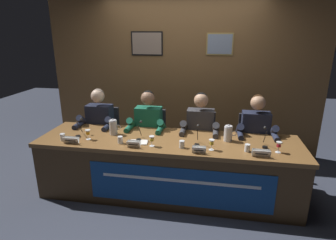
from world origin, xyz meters
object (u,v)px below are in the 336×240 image
Objects in this scene: panelist_center_left at (147,128)px; nameplate_far_right at (261,153)px; microphone_center_left at (139,134)px; document_stack_center_left at (139,142)px; juice_glass_far_left at (88,133)px; nameplate_center_right at (199,150)px; water_pitcher_left_side at (113,127)px; nameplate_far_left at (71,140)px; panelist_far_right at (256,135)px; juice_glass_center_right at (212,143)px; microphone_center_right at (197,138)px; chair_center_left at (151,141)px; chair_center_right at (200,145)px; water_cup_far_left at (63,137)px; juice_glass_center_left at (152,139)px; water_cup_center_right at (182,145)px; juice_glass_far_right at (279,145)px; water_cup_center_left at (120,140)px; microphone_far_left at (79,130)px; water_cup_far_right at (247,148)px; water_pitcher_right_side at (228,133)px; panelist_far_left at (98,125)px; conference_table at (167,160)px; chair_far_right at (252,148)px; chair_far_left at (105,138)px; panelist_center_right at (200,131)px; microphone_far_right at (265,141)px.

panelist_center_left is 1.59m from nameplate_far_right.
document_stack_center_left is (0.02, -0.11, -0.07)m from microphone_center_left.
nameplate_center_right is (1.36, -0.17, -0.05)m from juice_glass_far_left.
nameplate_far_left is at bearing -135.80° from water_pitcher_left_side.
document_stack_center_left is (-1.41, -0.58, 0.03)m from panelist_far_right.
juice_glass_center_right is 0.57× the size of microphone_center_right.
chair_center_right is (0.73, 0.00, 0.00)m from chair_center_left.
juice_glass_center_left reaches higher than water_cup_far_left.
juice_glass_far_right is at bearing 2.89° from water_cup_center_right.
juice_glass_center_left is 1.46× the size of water_cup_center_left.
microphone_far_left reaches higher than water_cup_far_right.
microphone_center_left is at bearing 10.08° from juice_glass_far_left.
panelist_center_left is at bearing 163.12° from water_pitcher_right_side.
juice_glass_far_right is at bearing -13.93° from panelist_far_left.
chair_far_right is at bearing 33.72° from conference_table.
chair_far_left is at bearing 99.17° from juice_glass_far_left.
conference_table is 15.24× the size of water_pitcher_right_side.
nameplate_far_right is at bearing -92.09° from chair_far_right.
panelist_center_right reaches higher than chair_center_left.
water_cup_far_left is 0.62m from water_pitcher_left_side.
microphone_center_right is (1.47, 0.23, 0.03)m from nameplate_far_left.
panelist_center_right reaches higher than water_cup_center_right.
microphone_center_right is at bearing -7.91° from water_pitcher_left_side.
chair_far_left is 7.30× the size of juice_glass_center_right.
nameplate_far_right is at bearing -50.07° from water_pitcher_right_side.
juice_glass_far_right is at bearing -33.11° from panelist_center_right.
water_cup_far_right is at bearing 139.30° from nameplate_far_right.
juice_glass_far_right is (0.17, -0.58, 0.11)m from panelist_far_right.
panelist_center_right is 5.87× the size of water_pitcher_left_side.
panelist_center_left is 5.70× the size of microphone_center_left.
chair_far_right is at bearing 87.91° from nameplate_far_right.
conference_table is at bearing 10.50° from nameplate_far_left.
panelist_center_left is (0.00, -0.20, 0.28)m from chair_center_left.
juice_glass_center_right is 0.63m from microphone_far_right.
nameplate_center_right is (1.66, -0.09, 0.00)m from water_cup_far_left.
microphone_center_right reaches higher than juice_glass_center_left.
microphone_far_left is at bearing -178.85° from microphone_far_right.
water_pitcher_right_side is at bearing 13.26° from water_cup_center_left.
conference_table is 25.82× the size of juice_glass_far_left.
juice_glass_far_right is at bearing 4.54° from juice_glass_center_right.
water_cup_center_right is 0.69× the size of juice_glass_far_right.
water_pitcher_right_side reaches higher than document_stack_center_left.
panelist_far_right is 9.94× the size of juice_glass_far_right.
chair_center_right is at bearing 124.19° from water_pitcher_right_side.
panelist_center_left is 1.36× the size of chair_center_right.
chair_far_left is 4.00× the size of document_stack_center_left.
water_cup_center_right is at bearing 179.31° from juice_glass_center_right.
microphone_far_right reaches higher than water_cup_far_left.
water_pitcher_right_side is (-0.37, -0.53, 0.39)m from chair_far_right.
nameplate_center_right is 0.25m from microphone_center_right.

